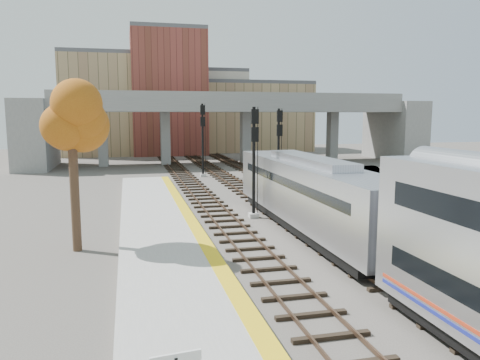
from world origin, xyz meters
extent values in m
plane|color=#47423D|center=(0.00, 0.00, 0.00)|extent=(160.00, 160.00, 0.00)
cube|color=#9E9E99|center=(-7.25, 0.00, 0.17)|extent=(4.50, 60.00, 0.35)
cube|color=yellow|center=(-5.35, 0.00, 0.35)|extent=(0.70, 60.00, 0.01)
cube|color=black|center=(-3.20, 12.50, 0.07)|extent=(2.50, 95.00, 0.14)
cube|color=brown|center=(-3.92, 12.50, 0.18)|extent=(0.07, 95.00, 0.14)
cube|color=brown|center=(-2.48, 12.50, 0.18)|extent=(0.07, 95.00, 0.14)
cube|color=black|center=(1.00, 12.50, 0.07)|extent=(2.50, 95.00, 0.14)
cube|color=brown|center=(0.28, 12.50, 0.18)|extent=(0.07, 95.00, 0.14)
cube|color=brown|center=(1.72, 12.50, 0.18)|extent=(0.07, 95.00, 0.14)
cube|color=black|center=(5.00, 12.50, 0.07)|extent=(2.50, 95.00, 0.14)
cube|color=brown|center=(4.28, 12.50, 0.18)|extent=(0.07, 95.00, 0.14)
cube|color=brown|center=(5.72, 12.50, 0.18)|extent=(0.07, 95.00, 0.14)
cube|color=slate|center=(5.00, 45.00, 7.75)|extent=(46.00, 10.00, 1.50)
cube|color=slate|center=(5.00, 40.20, 9.00)|extent=(46.00, 0.20, 1.00)
cube|color=slate|center=(5.00, 49.80, 9.00)|extent=(46.00, 0.20, 1.00)
cube|color=slate|center=(-12.00, 45.00, 3.50)|extent=(1.20, 1.60, 7.00)
cube|color=slate|center=(-4.00, 45.00, 3.50)|extent=(1.20, 1.60, 7.00)
cube|color=slate|center=(7.00, 45.00, 3.50)|extent=(1.20, 1.60, 7.00)
cube|color=slate|center=(20.00, 45.00, 3.50)|extent=(1.20, 1.60, 7.00)
cube|color=slate|center=(-20.00, 45.00, 4.25)|extent=(4.00, 12.00, 8.50)
cube|color=slate|center=(30.00, 45.00, 4.25)|extent=(4.00, 12.00, 8.50)
cube|color=tan|center=(-10.00, 65.00, 8.00)|extent=(18.00, 14.00, 16.00)
cube|color=#4C4C4F|center=(-10.00, 65.00, 16.30)|extent=(18.00, 14.00, 0.60)
cube|color=beige|center=(4.00, 70.00, 7.00)|extent=(16.00, 16.00, 14.00)
cube|color=#4C4C4F|center=(4.00, 70.00, 14.30)|extent=(16.00, 16.00, 0.60)
cube|color=brown|center=(-2.00, 62.00, 10.00)|extent=(12.00, 10.00, 20.00)
cube|color=#4C4C4F|center=(-2.00, 62.00, 20.30)|extent=(12.00, 10.00, 0.60)
cube|color=tan|center=(14.00, 68.00, 6.00)|extent=(20.00, 14.00, 12.00)
cube|color=#4C4C4F|center=(14.00, 68.00, 12.30)|extent=(20.00, 14.00, 0.60)
cube|color=black|center=(14.00, 28.00, 0.02)|extent=(14.00, 18.00, 0.04)
cube|color=#A8AAB2|center=(1.00, 6.64, 2.35)|extent=(3.00, 19.00, 3.20)
cube|color=black|center=(1.00, 16.16, 2.95)|extent=(2.20, 0.06, 1.10)
cube|color=black|center=(1.00, 6.64, 2.95)|extent=(3.02, 16.15, 0.50)
cube|color=black|center=(1.00, 6.64, 0.50)|extent=(2.70, 17.10, 0.50)
cube|color=#A8AAB2|center=(1.00, 6.64, 4.15)|extent=(1.60, 9.50, 0.40)
cube|color=#9E9E99|center=(-1.10, 10.88, 0.15)|extent=(0.60, 0.60, 0.30)
cylinder|color=black|center=(-1.10, 10.88, 3.58)|extent=(0.20, 0.20, 7.15)
cube|color=black|center=(-1.10, 10.63, 6.54)|extent=(0.46, 0.18, 0.92)
cube|color=black|center=(-1.10, 10.63, 5.42)|extent=(0.46, 0.18, 0.92)
cube|color=#9E9E99|center=(3.00, 18.30, 0.15)|extent=(0.60, 0.60, 0.30)
cylinder|color=black|center=(3.00, 18.30, 3.57)|extent=(0.20, 0.20, 7.15)
cube|color=black|center=(3.00, 18.05, 6.54)|extent=(0.46, 0.18, 0.92)
cube|color=black|center=(3.00, 18.05, 5.41)|extent=(0.46, 0.18, 0.92)
cube|color=#9E9E99|center=(-1.10, 31.67, 0.15)|extent=(0.60, 0.60, 0.30)
cylinder|color=black|center=(-1.10, 31.67, 3.91)|extent=(0.22, 0.22, 7.81)
cube|color=black|center=(-1.10, 31.42, 7.14)|extent=(0.50, 0.18, 1.00)
cube|color=black|center=(-1.10, 31.42, 5.91)|extent=(0.50, 0.18, 1.00)
cylinder|color=#382619|center=(-11.51, 5.75, 3.21)|extent=(0.44, 0.44, 6.41)
ellipsoid|color=#B76E18|center=(-11.51, 5.75, 6.87)|extent=(3.60, 3.60, 4.58)
imported|color=#99999E|center=(9.44, 21.63, 0.69)|extent=(2.85, 4.13, 1.30)
imported|color=#99999E|center=(15.76, 26.02, 0.68)|extent=(2.06, 4.06, 1.28)
imported|color=#99999E|center=(15.50, 32.90, 0.69)|extent=(2.52, 4.72, 1.30)
camera|label=1|loc=(-8.96, -17.90, 6.67)|focal=35.00mm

